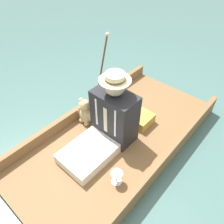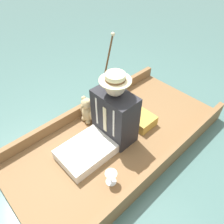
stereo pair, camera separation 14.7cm
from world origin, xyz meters
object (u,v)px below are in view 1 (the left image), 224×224
walking_cane (102,69)px  teddy_bear (85,112)px  wine_glass (117,175)px  seated_person (109,122)px

walking_cane → teddy_bear: bearing=101.2°
teddy_bear → wine_glass: bearing=155.9°
teddy_bear → seated_person: bearing=177.4°
seated_person → wine_glass: bearing=142.7°
seated_person → wine_glass: seated_person is taller
wine_glass → walking_cane: (0.85, -0.72, 0.43)m
teddy_bear → walking_cane: (0.07, -0.37, 0.37)m
teddy_bear → wine_glass: size_ratio=2.46×
teddy_bear → wine_glass: (-0.78, 0.35, -0.06)m
seated_person → teddy_bear: 0.40m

